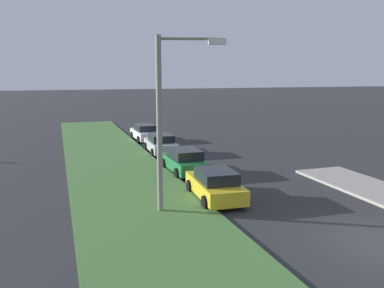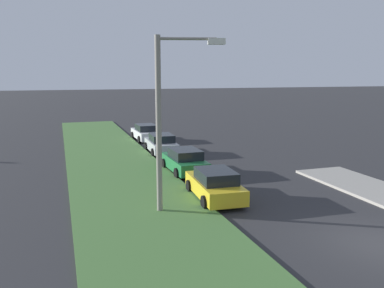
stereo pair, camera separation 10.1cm
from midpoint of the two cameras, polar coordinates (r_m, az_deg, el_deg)
The scene contains 7 objects.
ground at distance 16.00m, azimuth 25.67°, elevation -12.82°, with size 300.00×300.00×0.00m, color #2D2D30.
grass_median at distance 21.44m, azimuth -9.31°, elevation -6.05°, with size 60.00×6.00×0.12m, color #477238.
parked_car_yellow at distance 19.14m, azimuth 3.20°, elevation -5.85°, with size 4.40×2.22×1.47m.
parked_car_green at distance 24.22m, azimuth -1.20°, elevation -2.46°, with size 4.33×2.08×1.47m.
parked_car_silver at distance 30.29m, azimuth -4.58°, elevation 0.03°, with size 4.35×2.12×1.47m.
parked_car_white at distance 36.26m, azimuth -6.82°, elevation 1.64°, with size 4.36×2.14×1.47m.
streetlight at distance 16.61m, azimuth -3.69°, elevation 4.62°, with size 0.98×2.83×7.50m.
Camera 1 is at (-10.35, 10.70, 5.93)m, focal length 37.18 mm.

